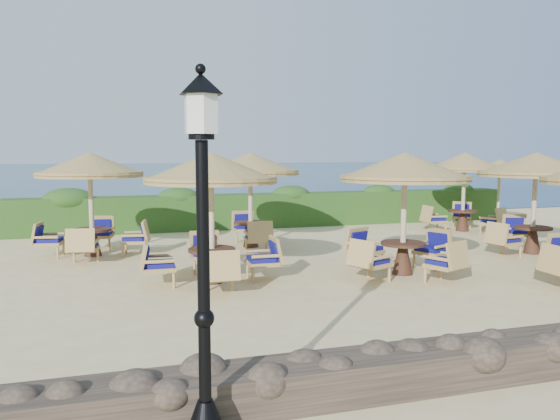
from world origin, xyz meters
The scene contains 11 objects.
ground centered at (0.00, 0.00, 0.00)m, with size 120.00×120.00×0.00m, color beige.
sea centered at (0.00, 70.00, 0.00)m, with size 160.00×160.00×0.00m, color #0C2950.
hedge centered at (0.00, 7.20, 0.60)m, with size 18.00×0.90×1.20m, color #1E4014.
lamp_post centered at (-4.80, -6.80, 1.55)m, with size 0.44×0.44×3.31m.
extra_parasol centered at (7.80, 5.20, 2.17)m, with size 2.30×2.30×2.41m.
cafe_set_0 centered at (-3.68, -0.57, 1.80)m, with size 2.82×2.82×2.65m.
cafe_set_1 centered at (0.43, -1.00, 1.83)m, with size 2.85×2.85×2.65m.
cafe_set_3 centered at (-6.14, 3.19, 1.79)m, with size 2.88×2.88×2.65m.
cafe_set_4 centered at (-1.92, 3.34, 2.00)m, with size 2.75×2.83×2.65m.
cafe_set_5 centered at (5.72, 4.36, 1.86)m, with size 2.71×2.77×2.65m.
cafe_set_6 centered at (4.96, 0.25, 1.95)m, with size 2.97×2.97×2.65m.
Camera 1 is at (-5.50, -11.44, 2.64)m, focal length 35.00 mm.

